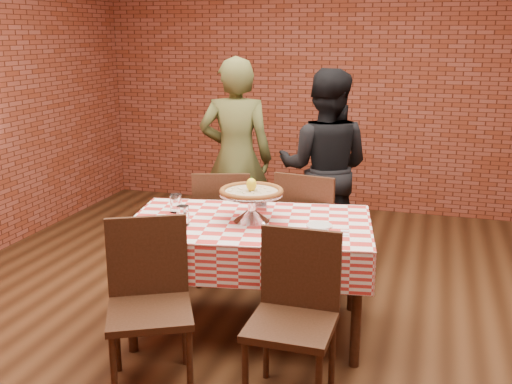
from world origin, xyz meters
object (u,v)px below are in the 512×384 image
at_px(chair_far_left, 223,224).
at_px(chair_near_right, 291,324).
at_px(pizza_stand, 251,207).
at_px(diner_black, 324,168).
at_px(diner_olive, 236,159).
at_px(chair_near_left, 150,310).
at_px(condiment_caddy, 261,200).
at_px(table, 250,277).
at_px(water_glass_right, 176,203).
at_px(pizza, 251,192).
at_px(chair_far_right, 313,229).
at_px(water_glass_left, 183,215).

bearing_deg(chair_far_left, chair_near_right, 104.13).
bearing_deg(pizza_stand, diner_black, 80.72).
relative_size(pizza_stand, diner_olive, 0.24).
distance_m(chair_near_left, diner_black, 2.26).
bearing_deg(diner_black, condiment_caddy, 76.64).
distance_m(table, diner_olive, 1.51).
bearing_deg(water_glass_right, chair_far_left, 84.21).
distance_m(pizza, water_glass_right, 0.56).
distance_m(pizza, chair_far_right, 0.95).
height_order(water_glass_right, diner_black, diner_black).
bearing_deg(water_glass_left, chair_far_right, 57.63).
height_order(water_glass_left, diner_black, diner_black).
relative_size(pizza_stand, water_glass_right, 3.38).
xyz_separation_m(water_glass_right, diner_black, (0.76, 1.31, 0.01)).
relative_size(table, chair_far_right, 1.62).
bearing_deg(condiment_caddy, diner_black, 70.36).
relative_size(chair_near_right, chair_far_right, 0.98).
xyz_separation_m(table, chair_near_left, (-0.32, -0.80, 0.09)).
bearing_deg(water_glass_right, chair_near_right, -38.14).
bearing_deg(chair_far_right, chair_near_right, 106.18).
xyz_separation_m(pizza_stand, water_glass_right, (-0.54, 0.03, -0.03)).
height_order(water_glass_left, chair_near_right, chair_near_right).
distance_m(chair_far_left, diner_olive, 0.70).
height_order(chair_near_right, chair_far_left, chair_near_right).
distance_m(pizza, chair_far_left, 1.01).
height_order(water_glass_right, chair_far_left, chair_far_left).
height_order(table, chair_near_left, chair_near_left).
xyz_separation_m(pizza, water_glass_right, (-0.54, 0.03, -0.13)).
relative_size(condiment_caddy, diner_black, 0.08).
bearing_deg(diner_black, diner_olive, 1.82).
bearing_deg(diner_black, pizza, 79.48).
xyz_separation_m(chair_near_right, diner_black, (-0.23, 2.09, 0.37)).
relative_size(pizza, diner_olive, 0.23).
distance_m(condiment_caddy, diner_black, 1.11).
relative_size(pizza, chair_near_right, 0.44).
bearing_deg(diner_olive, chair_near_right, 103.99).
bearing_deg(water_glass_right, table, -5.36).
distance_m(water_glass_left, chair_far_left, 1.02).
height_order(pizza_stand, chair_far_left, pizza_stand).
relative_size(water_glass_right, condiment_caddy, 0.96).
xyz_separation_m(pizza_stand, condiment_caddy, (-0.01, 0.26, -0.03)).
xyz_separation_m(chair_near_right, chair_far_right, (-0.20, 1.53, 0.01)).
bearing_deg(chair_near_right, chair_far_right, 97.89).
height_order(water_glass_right, chair_far_right, chair_far_right).
relative_size(pizza_stand, chair_near_right, 0.45).
relative_size(diner_olive, diner_black, 1.05).
relative_size(pizza_stand, water_glass_left, 3.38).
relative_size(chair_near_left, diner_olive, 0.54).
bearing_deg(pizza, condiment_caddy, 93.08).
height_order(pizza, diner_olive, diner_olive).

